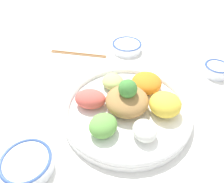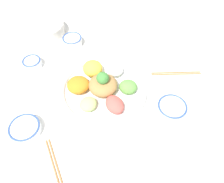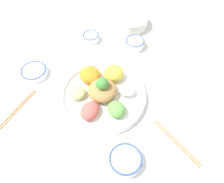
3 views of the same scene
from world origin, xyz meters
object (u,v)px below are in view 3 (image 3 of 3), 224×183
Objects in this scene: sauce_bowl_red at (91,37)px; rice_bowl_plain at (135,43)px; chopsticks_pair_near at (17,110)px; side_serving_bowl at (130,20)px; rice_bowl_blue at (34,72)px; sauce_bowl_dark at (125,160)px; chopsticks_pair_far at (177,142)px; salad_platter at (102,93)px.

rice_bowl_plain reaches higher than sauce_bowl_red.
side_serving_bowl is at bearing 167.93° from chopsticks_pair_near.
rice_bowl_blue reaches higher than chopsticks_pair_near.
rice_bowl_plain is (-0.22, 0.03, 0.00)m from sauce_bowl_red.
sauce_bowl_dark reaches higher than rice_bowl_blue.
sauce_bowl_dark reaches higher than chopsticks_pair_far.
salad_platter is 0.35m from sauce_bowl_red.
rice_bowl_blue is 0.55m from sauce_bowl_dark.
side_serving_bowl is (0.03, -0.16, 0.01)m from rice_bowl_plain.
side_serving_bowl is at bearing -143.49° from sauce_bowl_red.
chopsticks_pair_near is at bearing 42.22° from rice_bowl_plain.
sauce_bowl_dark is 0.73m from side_serving_bowl.
salad_platter reaches higher than sauce_bowl_red.
chopsticks_pair_far is at bearing 127.31° from sauce_bowl_red.
side_serving_bowl is at bearing 154.05° from chopsticks_pair_far.
side_serving_bowl is at bearing -88.30° from sauce_bowl_dark.
chopsticks_pair_near is (0.23, 0.43, -0.02)m from sauce_bowl_red.
salad_platter is at bearing 130.35° from chopsticks_pair_near.
salad_platter is 0.48m from side_serving_bowl.
rice_bowl_plain is (-0.12, -0.31, -0.00)m from salad_platter.
rice_bowl_blue is 0.60× the size of side_serving_bowl.
sauce_bowl_red is 0.43× the size of side_serving_bowl.
salad_platter is 1.88× the size of side_serving_bowl.
sauce_bowl_red is 0.72× the size of rice_bowl_blue.
rice_bowl_blue is 0.19m from chopsticks_pair_near.
sauce_bowl_dark is at bearing 109.23° from sauce_bowl_red.
chopsticks_pair_far is at bearing 106.96° from chopsticks_pair_near.
side_serving_bowl reaches higher than chopsticks_pair_far.
chopsticks_pair_near is 1.19× the size of chopsticks_pair_far.
sauce_bowl_red is 0.23m from side_serving_bowl.
side_serving_bowl reaches higher than chopsticks_pair_near.
sauce_bowl_red is 0.63m from sauce_bowl_dark.
chopsticks_pair_far is at bearing 149.08° from salad_platter.
salad_platter is 2.06× the size of chopsticks_pair_far.
rice_bowl_plain is at bearing 156.07° from chopsticks_pair_far.
sauce_bowl_red is 0.49m from chopsticks_pair_near.
salad_platter is 3.78× the size of rice_bowl_plain.
rice_bowl_blue is 0.55× the size of chopsticks_pair_near.
chopsticks_pair_near is at bearing 62.07° from sauce_bowl_red.
rice_bowl_blue is 0.65m from chopsticks_pair_far.
chopsticks_pair_near is (0.45, 0.41, -0.02)m from rice_bowl_plain.
side_serving_bowl is 0.92× the size of chopsticks_pair_near.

